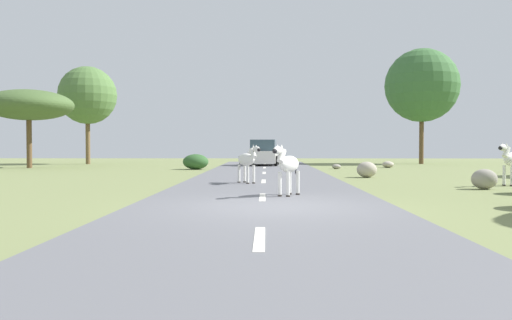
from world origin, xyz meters
name	(u,v)px	position (x,y,z in m)	size (l,w,h in m)	color
ground_plane	(276,209)	(0.00, 0.00, 0.00)	(90.00, 90.00, 0.00)	olive
road	(262,207)	(-0.31, 0.00, 0.03)	(6.00, 64.00, 0.05)	slate
lane_markings	(261,212)	(-0.31, -1.00, 0.05)	(0.16, 56.00, 0.01)	silver
zebra_0	(288,165)	(0.37, 2.41, 0.88)	(0.88, 1.37, 1.39)	silver
zebra_1	(512,160)	(8.31, 6.70, 0.90)	(1.34, 1.21, 1.51)	silver
zebra_2	(247,160)	(-0.88, 7.04, 0.87)	(0.97, 1.31, 1.38)	silver
car_0	(264,154)	(-0.37, 24.07, 0.85)	(2.26, 4.46, 1.74)	white
tree_1	(422,86)	(11.59, 28.24, 5.94)	(5.55, 5.55, 8.72)	brown
tree_3	(29,105)	(-14.91, 20.49, 3.89)	(5.38, 5.38, 4.85)	brown
tree_4	(87,96)	(-13.61, 27.34, 5.15)	(4.31, 4.31, 7.32)	brown
bush_0	(196,162)	(-4.33, 18.81, 0.45)	(1.49, 1.34, 0.90)	#2D5628
rock_0	(367,170)	(4.19, 11.26, 0.35)	(0.87, 0.82, 0.69)	#A89E8C
rock_2	(484,179)	(6.76, 5.20, 0.32)	(0.82, 0.61, 0.65)	gray
rock_3	(388,164)	(7.47, 21.39, 0.21)	(0.72, 0.77, 0.41)	#A89E8C
rock_4	(336,167)	(3.99, 19.58, 0.14)	(0.53, 0.51, 0.29)	gray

